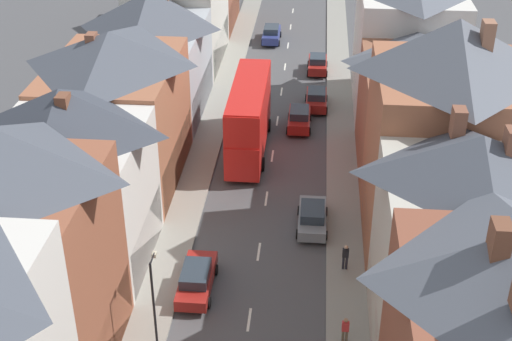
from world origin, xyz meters
TOP-DOWN VIEW (x-y plane):
  - pavement_left at (-5.10, 38.00)m, footprint 2.20×104.00m
  - pavement_right at (5.10, 38.00)m, footprint 2.20×104.00m
  - centre_line_dashes at (0.00, 36.00)m, footprint 0.14×97.80m
  - terrace_row_left at (-10.18, 29.34)m, footprint 8.00×81.78m
  - terrace_row_right at (10.19, 18.78)m, footprint 8.00×65.17m
  - double_decker_bus_lead at (-1.81, 36.77)m, footprint 2.74×10.80m
  - car_near_blue at (1.80, 40.91)m, footprint 1.90×4.22m
  - car_near_silver at (3.10, 44.81)m, footprint 1.90×4.06m
  - car_parked_right_a at (-1.80, 61.06)m, footprint 1.90×4.55m
  - car_mid_black at (3.10, 26.84)m, footprint 1.90×4.32m
  - car_parked_left_b at (-3.10, 20.15)m, footprint 1.90×4.60m
  - car_mid_white at (3.10, 52.92)m, footprint 1.90×3.93m
  - pedestrian_mid_right at (4.90, 16.53)m, footprint 0.36×0.22m
  - pedestrian_far_left at (5.04, 22.61)m, footprint 0.36×0.22m
  - street_lamp at (-4.25, 15.36)m, footprint 0.20×1.12m

SIDE VIEW (x-z plane):
  - centre_line_dashes at x=0.00m, z-range 0.00..0.01m
  - pavement_left at x=-5.10m, z-range 0.00..0.14m
  - pavement_right at x=5.10m, z-range 0.00..0.14m
  - car_mid_black at x=3.10m, z-range 0.01..1.59m
  - car_parked_left_b at x=-3.10m, z-range 0.01..1.58m
  - car_mid_white at x=3.10m, z-range 0.00..1.68m
  - car_near_silver at x=3.10m, z-range 0.00..1.68m
  - car_parked_right_a at x=-1.80m, z-range 0.01..1.70m
  - car_near_blue at x=1.80m, z-range 0.00..1.71m
  - pedestrian_mid_right at x=4.90m, z-range 0.23..1.84m
  - pedestrian_far_left at x=5.04m, z-range 0.23..1.84m
  - double_decker_bus_lead at x=-1.81m, z-range 0.17..5.47m
  - street_lamp at x=-4.25m, z-range 0.49..5.99m
  - terrace_row_left at x=-10.18m, z-range -1.14..12.25m
  - terrace_row_right at x=10.19m, z-range -1.17..12.91m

